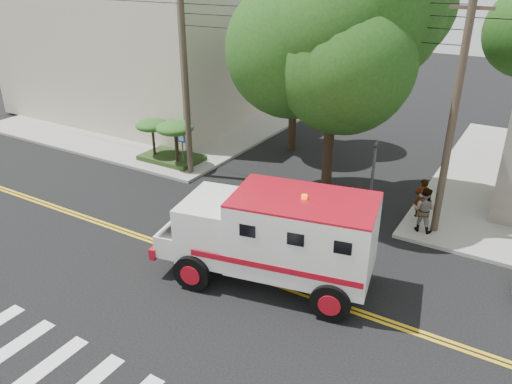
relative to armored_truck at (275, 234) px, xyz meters
The scene contains 13 objects.
ground 3.09m from the armored_truck, behind, with size 100.00×100.00×0.00m, color black.
sidewalk_nw 20.94m from the armored_truck, 139.99° to the left, with size 17.00×17.00×0.15m, color gray.
building_left 23.60m from the armored_truck, 140.32° to the left, with size 16.00×14.00×10.00m, color #BAB299.
utility_pole_left 10.37m from the armored_truck, 143.80° to the left, with size 0.28×0.28×9.00m, color #382D23.
utility_pole_right 7.68m from the armored_truck, 58.05° to the left, with size 0.28×0.28×9.00m, color #382D23.
tree_main 8.16m from the armored_truck, 95.10° to the left, with size 6.08×5.70×9.85m.
tree_left 13.37m from the armored_truck, 113.81° to the left, with size 4.48×4.20×7.70m.
traffic_signal 5.69m from the armored_truck, 76.59° to the left, with size 0.15×0.18×3.60m.
accessibility_sign 10.62m from the armored_truck, 144.96° to the left, with size 0.45×0.10×2.02m.
palm_planter 11.89m from the armored_truck, 146.60° to the left, with size 3.52×2.63×2.36m.
armored_truck is the anchor object (origin of this frame).
pedestrian_a 7.63m from the armored_truck, 66.57° to the left, with size 0.61×0.40×1.68m, color gray.
pedestrian_b 6.77m from the armored_truck, 59.96° to the left, with size 0.88×0.69×1.81m, color gray.
Camera 1 is at (9.14, -12.16, 9.77)m, focal length 35.00 mm.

